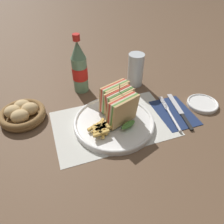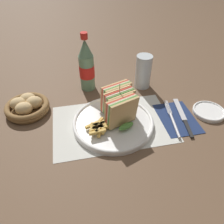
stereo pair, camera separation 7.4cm
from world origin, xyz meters
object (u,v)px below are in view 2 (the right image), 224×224
object	(u,v)px
coke_bottle_near	(87,66)
plate_main	(113,122)
fork	(173,121)
knife	(183,117)
glass_near	(143,74)
side_saucer	(209,111)
bread_basket	(27,106)
club_sandwich	(119,105)

from	to	relation	value
coke_bottle_near	plate_main	bearing A→B (deg)	-77.05
fork	knife	size ratio (longest dim) A/B	0.95
coke_bottle_near	glass_near	size ratio (longest dim) A/B	1.70
plate_main	knife	size ratio (longest dim) A/B	1.35
coke_bottle_near	side_saucer	xyz separation A→B (m)	(0.41, -0.25, -0.09)
fork	side_saucer	distance (m)	0.15
bread_basket	side_saucer	world-z (taller)	bread_basket
knife	side_saucer	size ratio (longest dim) A/B	1.78
club_sandwich	plate_main	bearing A→B (deg)	-144.18
plate_main	knife	world-z (taller)	plate_main
plate_main	fork	distance (m)	0.21
bread_basket	side_saucer	xyz separation A→B (m)	(0.64, -0.15, -0.02)
coke_bottle_near	fork	bearing A→B (deg)	-46.78
knife	side_saucer	distance (m)	0.10
coke_bottle_near	bread_basket	world-z (taller)	coke_bottle_near
fork	coke_bottle_near	world-z (taller)	coke_bottle_near
fork	coke_bottle_near	distance (m)	0.39
fork	knife	distance (m)	0.05
club_sandwich	coke_bottle_near	distance (m)	0.24
knife	glass_near	size ratio (longest dim) A/B	1.48
plate_main	side_saucer	bearing A→B (deg)	-1.70
club_sandwich	side_saucer	world-z (taller)	club_sandwich
plate_main	glass_near	distance (m)	0.27
plate_main	side_saucer	distance (m)	0.35
fork	coke_bottle_near	size ratio (longest dim) A/B	0.82
coke_bottle_near	glass_near	xyz separation A→B (m)	(0.23, -0.03, -0.04)
knife	bread_basket	world-z (taller)	bread_basket
knife	side_saucer	world-z (taller)	side_saucer
bread_basket	glass_near	bearing A→B (deg)	9.19
knife	bread_basket	distance (m)	0.56
plate_main	knife	distance (m)	0.25
plate_main	fork	bearing A→B (deg)	-9.47
plate_main	knife	xyz separation A→B (m)	(0.25, -0.02, -0.00)
club_sandwich	bread_basket	distance (m)	0.34
plate_main	bread_basket	size ratio (longest dim) A/B	1.75
bread_basket	side_saucer	size ratio (longest dim) A/B	1.37
fork	coke_bottle_near	bearing A→B (deg)	142.20
club_sandwich	side_saucer	size ratio (longest dim) A/B	1.46
coke_bottle_near	bread_basket	xyz separation A→B (m)	(-0.24, -0.11, -0.08)
club_sandwich	coke_bottle_near	size ratio (longest dim) A/B	0.72
knife	glass_near	distance (m)	0.25
knife	side_saucer	bearing A→B (deg)	13.13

